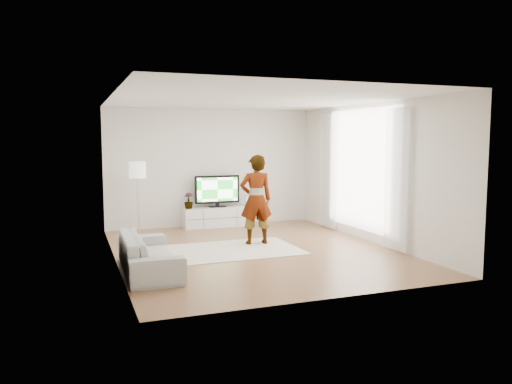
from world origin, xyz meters
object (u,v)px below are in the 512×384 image
object	(u,v)px
rug	(235,250)
television	(217,190)
floor_lamp	(137,173)
media_console	(218,217)
player	(256,199)
sofa	(149,253)

from	to	relation	value
rug	television	bearing A→B (deg)	81.01
rug	floor_lamp	bearing A→B (deg)	126.96
media_console	player	xyz separation A→B (m)	(0.15, -2.21, 0.66)
television	player	xyz separation A→B (m)	(0.15, -2.24, 0.02)
floor_lamp	media_console	bearing A→B (deg)	16.40
player	television	bearing A→B (deg)	-80.55
media_console	player	world-z (taller)	player
television	rug	distance (m)	2.78
media_console	floor_lamp	distance (m)	2.30
player	floor_lamp	bearing A→B (deg)	-32.81
media_console	rug	xyz separation A→B (m)	(-0.41, -2.58, -0.23)
media_console	television	xyz separation A→B (m)	(0.00, 0.03, 0.64)
media_console	television	bearing A→B (deg)	90.00
television	sofa	bearing A→B (deg)	-120.83
player	sofa	size ratio (longest dim) A/B	0.87
media_console	player	bearing A→B (deg)	-86.11
rug	floor_lamp	distance (m)	2.86
media_console	player	size ratio (longest dim) A/B	0.94
media_console	sofa	distance (m)	4.16
rug	floor_lamp	xyz separation A→B (m)	(-1.51, 2.01, 1.35)
floor_lamp	rug	bearing A→B (deg)	-53.04
media_console	sofa	xyz separation A→B (m)	(-2.15, -3.57, 0.06)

